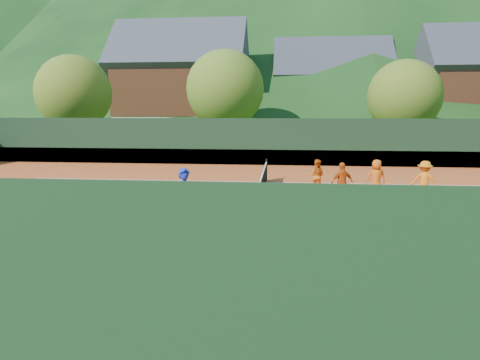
# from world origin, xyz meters

# --- Properties ---
(ground) EXTENTS (400.00, 400.00, 0.00)m
(ground) POSITION_xyz_m (0.00, 0.00, 0.00)
(ground) COLOR #2D561A
(ground) RESTS_ON ground
(clay_court) EXTENTS (40.00, 24.00, 0.02)m
(clay_court) POSITION_xyz_m (0.00, 0.00, 0.01)
(clay_court) COLOR #BB4D1E
(clay_court) RESTS_ON ground
(coach) EXTENTS (0.78, 0.60, 1.91)m
(coach) POSITION_xyz_m (-1.99, -3.46, 0.97)
(coach) COLOR #1C31B8
(coach) RESTS_ON clay_court
(student_a) EXTENTS (0.82, 0.70, 1.44)m
(student_a) POSITION_xyz_m (2.29, 3.11, 0.74)
(student_a) COLOR #D76213
(student_a) RESTS_ON clay_court
(student_b) EXTENTS (0.99, 0.70, 1.57)m
(student_b) POSITION_xyz_m (3.12, 1.12, 0.80)
(student_b) COLOR #D75613
(student_b) RESTS_ON clay_court
(student_c) EXTENTS (0.76, 0.50, 1.55)m
(student_c) POSITION_xyz_m (4.66, 2.39, 0.80)
(student_c) COLOR orange
(student_c) RESTS_ON clay_court
(student_d) EXTENTS (1.12, 0.82, 1.56)m
(student_d) POSITION_xyz_m (6.46, 2.01, 0.80)
(student_d) COLOR orange
(student_d) RESTS_ON clay_court
(tennis_ball_0) EXTENTS (0.07, 0.07, 0.07)m
(tennis_ball_0) POSITION_xyz_m (0.21, -6.47, 0.05)
(tennis_ball_0) COLOR yellow
(tennis_ball_0) RESTS_ON clay_court
(tennis_ball_1) EXTENTS (0.07, 0.07, 0.07)m
(tennis_ball_1) POSITION_xyz_m (-4.06, -4.43, 0.05)
(tennis_ball_1) COLOR yellow
(tennis_ball_1) RESTS_ON clay_court
(tennis_ball_2) EXTENTS (0.07, 0.07, 0.07)m
(tennis_ball_2) POSITION_xyz_m (2.52, -3.33, 0.05)
(tennis_ball_2) COLOR yellow
(tennis_ball_2) RESTS_ON clay_court
(tennis_ball_3) EXTENTS (0.07, 0.07, 0.07)m
(tennis_ball_3) POSITION_xyz_m (-4.34, -4.74, 0.05)
(tennis_ball_3) COLOR yellow
(tennis_ball_3) RESTS_ON clay_court
(tennis_ball_4) EXTENTS (0.07, 0.07, 0.07)m
(tennis_ball_4) POSITION_xyz_m (1.15, -3.34, 0.05)
(tennis_ball_4) COLOR yellow
(tennis_ball_4) RESTS_ON clay_court
(tennis_ball_5) EXTENTS (0.07, 0.07, 0.07)m
(tennis_ball_5) POSITION_xyz_m (4.42, -1.24, 0.05)
(tennis_ball_5) COLOR yellow
(tennis_ball_5) RESTS_ON clay_court
(tennis_ball_6) EXTENTS (0.07, 0.07, 0.07)m
(tennis_ball_6) POSITION_xyz_m (2.14, -8.81, 0.05)
(tennis_ball_6) COLOR yellow
(tennis_ball_6) RESTS_ON clay_court
(tennis_ball_7) EXTENTS (0.07, 0.07, 0.07)m
(tennis_ball_7) POSITION_xyz_m (-2.55, -7.60, 0.05)
(tennis_ball_7) COLOR yellow
(tennis_ball_7) RESTS_ON clay_court
(tennis_ball_8) EXTENTS (0.07, 0.07, 0.07)m
(tennis_ball_8) POSITION_xyz_m (2.04, -8.95, 0.05)
(tennis_ball_8) COLOR yellow
(tennis_ball_8) RESTS_ON clay_court
(tennis_ball_9) EXTENTS (0.07, 0.07, 0.07)m
(tennis_ball_9) POSITION_xyz_m (2.04, -0.98, 0.05)
(tennis_ball_9) COLOR yellow
(tennis_ball_9) RESTS_ON clay_court
(tennis_ball_10) EXTENTS (0.07, 0.07, 0.07)m
(tennis_ball_10) POSITION_xyz_m (-0.90, -7.18, 0.05)
(tennis_ball_10) COLOR yellow
(tennis_ball_10) RESTS_ON clay_court
(tennis_ball_11) EXTENTS (0.07, 0.07, 0.07)m
(tennis_ball_11) POSITION_xyz_m (0.67, -4.32, 0.05)
(tennis_ball_11) COLOR yellow
(tennis_ball_11) RESTS_ON clay_court
(tennis_ball_13) EXTENTS (0.07, 0.07, 0.07)m
(tennis_ball_13) POSITION_xyz_m (3.04, -6.62, 0.05)
(tennis_ball_13) COLOR yellow
(tennis_ball_13) RESTS_ON clay_court
(tennis_ball_15) EXTENTS (0.07, 0.07, 0.07)m
(tennis_ball_15) POSITION_xyz_m (-0.91, -7.63, 0.05)
(tennis_ball_15) COLOR yellow
(tennis_ball_15) RESTS_ON clay_court
(tennis_ball_16) EXTENTS (0.07, 0.07, 0.07)m
(tennis_ball_16) POSITION_xyz_m (-3.09, -5.05, 0.05)
(tennis_ball_16) COLOR yellow
(tennis_ball_16) RESTS_ON clay_court
(tennis_ball_17) EXTENTS (0.07, 0.07, 0.07)m
(tennis_ball_17) POSITION_xyz_m (-3.45, -4.45, 0.05)
(tennis_ball_17) COLOR yellow
(tennis_ball_17) RESTS_ON clay_court
(tennis_ball_18) EXTENTS (0.07, 0.07, 0.07)m
(tennis_ball_18) POSITION_xyz_m (2.95, -4.16, 0.05)
(tennis_ball_18) COLOR yellow
(tennis_ball_18) RESTS_ON clay_court
(tennis_ball_19) EXTENTS (0.07, 0.07, 0.07)m
(tennis_ball_19) POSITION_xyz_m (1.38, -7.81, 0.05)
(tennis_ball_19) COLOR yellow
(tennis_ball_19) RESTS_ON clay_court
(tennis_ball_20) EXTENTS (0.07, 0.07, 0.07)m
(tennis_ball_20) POSITION_xyz_m (1.65, -1.27, 0.05)
(tennis_ball_20) COLOR yellow
(tennis_ball_20) RESTS_ON clay_court
(tennis_ball_22) EXTENTS (0.07, 0.07, 0.07)m
(tennis_ball_22) POSITION_xyz_m (-1.36, -2.19, 0.05)
(tennis_ball_22) COLOR yellow
(tennis_ball_22) RESTS_ON clay_court
(court_lines) EXTENTS (23.83, 11.03, 0.00)m
(court_lines) POSITION_xyz_m (0.00, 0.00, 0.02)
(court_lines) COLOR silver
(court_lines) RESTS_ON clay_court
(tennis_net) EXTENTS (0.10, 12.07, 1.10)m
(tennis_net) POSITION_xyz_m (0.00, 0.00, 0.52)
(tennis_net) COLOR black
(tennis_net) RESTS_ON clay_court
(perimeter_fence) EXTENTS (40.40, 24.24, 3.00)m
(perimeter_fence) POSITION_xyz_m (0.00, 0.00, 1.27)
(perimeter_fence) COLOR black
(perimeter_fence) RESTS_ON clay_court
(ball_hopper) EXTENTS (0.57, 0.57, 1.00)m
(ball_hopper) POSITION_xyz_m (-5.61, -4.09, 0.77)
(ball_hopper) COLOR black
(ball_hopper) RESTS_ON clay_court
(chalet_left) EXTENTS (13.80, 9.93, 12.92)m
(chalet_left) POSITION_xyz_m (-10.00, 30.00, 5.65)
(chalet_left) COLOR beige
(chalet_left) RESTS_ON ground
(chalet_mid) EXTENTS (12.65, 8.82, 11.45)m
(chalet_mid) POSITION_xyz_m (6.00, 34.00, 4.99)
(chalet_mid) COLOR beige
(chalet_mid) RESTS_ON ground
(chalet_right) EXTENTS (11.50, 8.82, 11.91)m
(chalet_right) POSITION_xyz_m (20.00, 30.00, 5.26)
(chalet_right) COLOR beige
(chalet_right) RESTS_ON ground
(tree_a) EXTENTS (6.00, 6.00, 7.88)m
(tree_a) POSITION_xyz_m (-16.00, 18.00, 4.87)
(tree_a) COLOR #41271A
(tree_a) RESTS_ON ground
(tree_b) EXTENTS (6.40, 6.40, 8.40)m
(tree_b) POSITION_xyz_m (-4.00, 20.00, 5.19)
(tree_b) COLOR #422B1A
(tree_b) RESTS_ON ground
(tree_c) EXTENTS (5.60, 5.60, 7.35)m
(tree_c) POSITION_xyz_m (10.00, 19.00, 4.54)
(tree_c) COLOR #42291A
(tree_c) RESTS_ON ground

